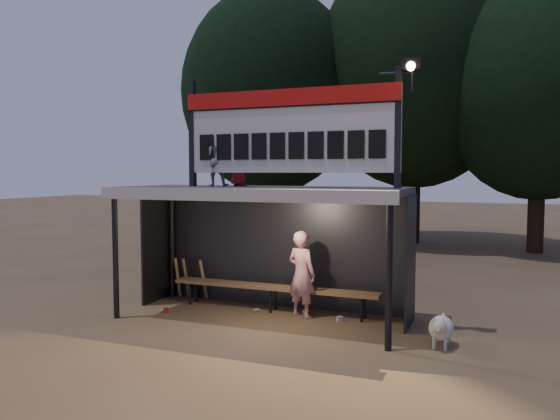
{
  "coord_description": "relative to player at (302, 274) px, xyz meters",
  "views": [
    {
      "loc": [
        3.8,
        -8.66,
        2.58
      ],
      "look_at": [
        0.2,
        0.4,
        1.9
      ],
      "focal_mm": 35.0,
      "sensor_mm": 36.0,
      "label": 1
    }
  ],
  "objects": [
    {
      "name": "ground",
      "position": [
        -0.63,
        -0.36,
        -0.77
      ],
      "size": [
        80.0,
        80.0,
        0.0
      ],
      "primitive_type": "plane",
      "color": "brown",
      "rests_on": "ground"
    },
    {
      "name": "player",
      "position": [
        0.0,
        0.0,
        0.0
      ],
      "size": [
        0.65,
        0.54,
        1.55
      ],
      "primitive_type": "imported",
      "rotation": [
        0.0,
        0.0,
        2.81
      ],
      "color": "white",
      "rests_on": "ground"
    },
    {
      "name": "child_a",
      "position": [
        -1.55,
        -0.26,
        2.04
      ],
      "size": [
        0.56,
        0.49,
        0.99
      ],
      "primitive_type": "imported",
      "rotation": [
        0.0,
        0.0,
        3.42
      ],
      "color": "slate",
      "rests_on": "dugout_shelter"
    },
    {
      "name": "child_b",
      "position": [
        -1.2,
        -0.04,
        1.97
      ],
      "size": [
        0.49,
        0.45,
        0.84
      ],
      "primitive_type": "imported",
      "rotation": [
        0.0,
        0.0,
        2.57
      ],
      "color": "maroon",
      "rests_on": "dugout_shelter"
    },
    {
      "name": "dugout_shelter",
      "position": [
        -0.63,
        -0.11,
        1.07
      ],
      "size": [
        5.1,
        2.08,
        2.32
      ],
      "color": "#404042",
      "rests_on": "ground"
    },
    {
      "name": "scoreboard_assembly",
      "position": [
        -0.07,
        -0.36,
        2.55
      ],
      "size": [
        4.1,
        0.27,
        1.99
      ],
      "color": "black",
      "rests_on": "dugout_shelter"
    },
    {
      "name": "bench",
      "position": [
        -0.63,
        0.19,
        -0.34
      ],
      "size": [
        4.0,
        0.35,
        0.48
      ],
      "color": "#946846",
      "rests_on": "ground"
    },
    {
      "name": "tree_left",
      "position": [
        -4.63,
        9.64,
        4.74
      ],
      "size": [
        6.46,
        6.46,
        9.27
      ],
      "color": "#311D15",
      "rests_on": "ground"
    },
    {
      "name": "tree_mid",
      "position": [
        0.37,
        11.14,
        5.39
      ],
      "size": [
        7.22,
        7.22,
        10.36
      ],
      "color": "black",
      "rests_on": "ground"
    },
    {
      "name": "tree_right",
      "position": [
        4.37,
        10.14,
        4.41
      ],
      "size": [
        6.08,
        6.08,
        8.72
      ],
      "color": "black",
      "rests_on": "ground"
    },
    {
      "name": "dog",
      "position": [
        2.46,
        -0.8,
        -0.49
      ],
      "size": [
        0.36,
        0.81,
        0.49
      ],
      "color": "white",
      "rests_on": "ground"
    },
    {
      "name": "bats",
      "position": [
        -2.55,
        0.46,
        -0.34
      ],
      "size": [
        0.69,
        0.35,
        0.84
      ],
      "color": "#A3794C",
      "rests_on": "ground"
    },
    {
      "name": "litter",
      "position": [
        -0.52,
        -0.04,
        -0.74
      ],
      "size": [
        3.23,
        0.95,
        0.08
      ],
      "color": "red",
      "rests_on": "ground"
    }
  ]
}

